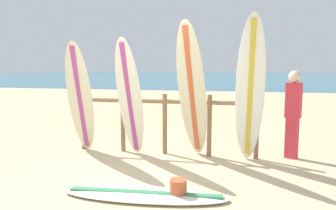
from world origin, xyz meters
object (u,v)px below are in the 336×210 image
(sand_bucket, at_px, (178,189))
(surfboard_leaning_center_left, at_px, (192,92))
(surfboard_leaning_left, at_px, (130,99))
(small_boat_offshore, at_px, (248,80))
(beachgoer_standing, at_px, (293,111))
(surfboard_leaning_far_left, at_px, (80,99))
(surfboard_leaning_center, at_px, (250,91))
(surfboard_lying_on_sand, at_px, (145,195))
(surfboard_rack, at_px, (165,117))

(sand_bucket, bearing_deg, surfboard_leaning_center_left, 92.18)
(surfboard_leaning_left, height_order, sand_bucket, surfboard_leaning_left)
(surfboard_leaning_left, distance_m, surfboard_leaning_center_left, 1.16)
(surfboard_leaning_left, xyz_separation_m, small_boat_offshore, (3.33, 30.29, -0.87))
(beachgoer_standing, xyz_separation_m, sand_bucket, (-1.77, -2.24, -0.79))
(surfboard_leaning_left, distance_m, small_boat_offshore, 30.48)
(surfboard_leaning_far_left, distance_m, small_boat_offshore, 30.56)
(surfboard_leaning_far_left, bearing_deg, small_boat_offshore, 81.79)
(small_boat_offshore, relative_size, sand_bucket, 11.00)
(surfboard_leaning_center_left, distance_m, sand_bucket, 2.08)
(surfboard_leaning_far_left, bearing_deg, beachgoer_standing, 8.56)
(surfboard_leaning_center, bearing_deg, surfboard_leaning_center_left, 178.68)
(surfboard_leaning_left, bearing_deg, surfboard_lying_on_sand, -65.13)
(surfboard_lying_on_sand, xyz_separation_m, beachgoer_standing, (2.21, 2.31, 0.88))
(beachgoer_standing, relative_size, sand_bucket, 6.60)
(surfboard_leaning_far_left, relative_size, surfboard_leaning_center_left, 0.87)
(surfboard_leaning_center_left, relative_size, sand_bucket, 10.06)
(surfboard_leaning_center, distance_m, beachgoer_standing, 1.05)
(surfboard_leaning_left, relative_size, sand_bucket, 8.96)
(surfboard_leaning_left, relative_size, surfboard_leaning_center, 0.86)
(sand_bucket, bearing_deg, surfboard_leaning_far_left, 143.86)
(surfboard_rack, height_order, sand_bucket, surfboard_rack)
(surfboard_rack, xyz_separation_m, surfboard_leaning_left, (-0.56, -0.44, 0.38))
(surfboard_lying_on_sand, bearing_deg, surfboard_rack, 95.59)
(surfboard_leaning_left, xyz_separation_m, sand_bucket, (1.21, -1.59, -1.00))
(surfboard_lying_on_sand, xyz_separation_m, small_boat_offshore, (2.56, 31.95, 0.22))
(surfboard_rack, distance_m, surfboard_leaning_center, 1.73)
(surfboard_leaning_center, height_order, surfboard_lying_on_sand, surfboard_leaning_center)
(surfboard_rack, relative_size, surfboard_leaning_center_left, 1.43)
(surfboard_leaning_center, relative_size, sand_bucket, 10.43)
(surfboard_rack, height_order, surfboard_leaning_center_left, surfboard_leaning_center_left)
(surfboard_leaning_far_left, xyz_separation_m, beachgoer_standing, (4.01, 0.60, -0.19))
(sand_bucket, bearing_deg, surfboard_rack, 107.63)
(surfboard_lying_on_sand, bearing_deg, surfboard_leaning_center, 52.01)
(surfboard_leaning_left, bearing_deg, surfboard_leaning_center, 3.35)
(surfboard_leaning_left, bearing_deg, beachgoer_standing, 12.38)
(surfboard_rack, height_order, surfboard_leaning_center, surfboard_leaning_center)
(surfboard_lying_on_sand, height_order, sand_bucket, sand_bucket)
(surfboard_leaning_far_left, distance_m, surfboard_leaning_center_left, 2.19)
(surfboard_leaning_far_left, height_order, sand_bucket, surfboard_leaning_far_left)
(surfboard_leaning_center, relative_size, surfboard_lying_on_sand, 1.16)
(beachgoer_standing, distance_m, sand_bucket, 2.96)
(surfboard_leaning_center, height_order, small_boat_offshore, surfboard_leaning_center)
(surfboard_leaning_left, distance_m, sand_bucket, 2.23)
(surfboard_leaning_far_left, bearing_deg, surfboard_leaning_center, 1.38)
(small_boat_offshore, bearing_deg, surfboard_rack, -95.29)
(surfboard_leaning_center, bearing_deg, small_boat_offshore, 87.79)
(surfboard_lying_on_sand, bearing_deg, small_boat_offshore, 85.42)
(surfboard_rack, distance_m, surfboard_leaning_far_left, 1.68)
(surfboard_leaning_far_left, xyz_separation_m, surfboard_lying_on_sand, (1.80, -1.71, -1.07))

